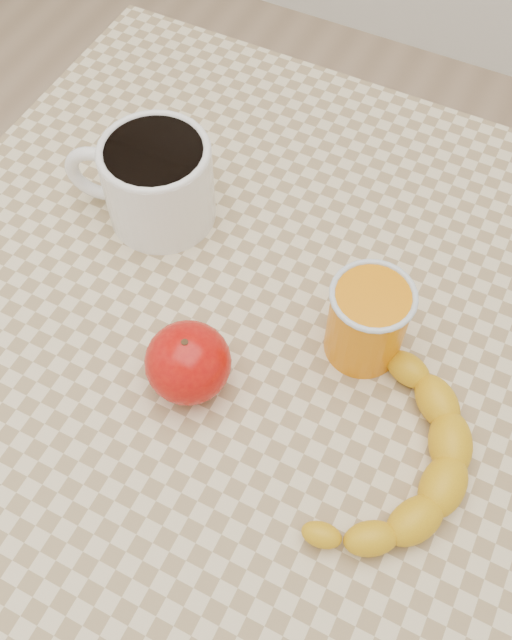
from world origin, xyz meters
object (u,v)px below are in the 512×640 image
at_px(table, 256,370).
at_px(banana, 387,452).
at_px(coffee_mug, 155,179).
at_px(orange_juice_glass, 367,320).
at_px(apple, 188,362).

bearing_deg(table, banana, -23.12).
distance_m(coffee_mug, banana, 0.37).
distance_m(orange_juice_glass, banana, 0.12).
bearing_deg(apple, banana, 2.45).
relative_size(table, banana, 3.23).
bearing_deg(coffee_mug, table, -28.60).
bearing_deg(banana, apple, -177.17).
distance_m(table, coffee_mug, 0.23).
distance_m(orange_juice_glass, apple, 0.17).
bearing_deg(coffee_mug, apple, -51.47).
xyz_separation_m(coffee_mug, orange_juice_glass, (0.27, -0.06, -0.01)).
bearing_deg(orange_juice_glass, coffee_mug, 167.50).
xyz_separation_m(orange_juice_glass, banana, (0.06, -0.10, -0.03)).
height_order(coffee_mug, banana, coffee_mug).
bearing_deg(apple, coffee_mug, 128.53).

